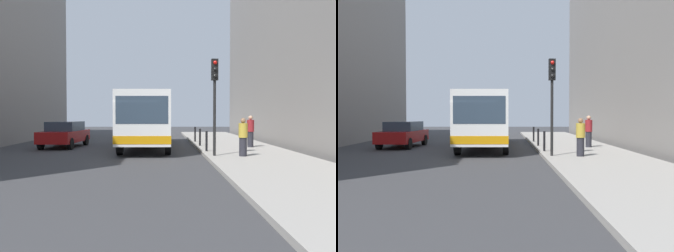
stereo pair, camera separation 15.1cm
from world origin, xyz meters
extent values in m
plane|color=#38383A|center=(0.00, 0.00, 0.00)|extent=(80.00, 80.00, 0.00)
cube|color=#9E9991|center=(5.40, 0.00, 0.07)|extent=(4.40, 40.00, 0.15)
cube|color=white|center=(0.48, 4.29, 1.75)|extent=(2.55, 11.01, 2.50)
cube|color=orange|center=(0.48, 4.29, 0.80)|extent=(2.57, 11.03, 0.36)
cube|color=#2D3D4C|center=(0.46, -1.19, 2.10)|extent=(2.26, 0.07, 1.20)
cube|color=#2D3D4C|center=(0.49, 4.79, 2.10)|extent=(2.56, 9.41, 1.00)
cylinder|color=black|center=(1.60, 0.39, 0.50)|extent=(0.28, 1.00, 1.00)
cylinder|color=black|center=(-0.66, 0.40, 0.50)|extent=(0.28, 1.00, 1.00)
cylinder|color=black|center=(1.63, 8.19, 0.50)|extent=(0.28, 1.00, 1.00)
cylinder|color=black|center=(-0.63, 8.20, 0.50)|extent=(0.28, 1.00, 1.00)
cube|color=maroon|center=(-4.32, 4.62, 0.64)|extent=(2.14, 4.53, 0.64)
cube|color=#2D3D4C|center=(-4.31, 4.77, 1.22)|extent=(1.79, 2.58, 0.52)
cylinder|color=black|center=(-3.62, 3.06, 0.32)|extent=(0.27, 0.66, 0.64)
cylinder|color=black|center=(-5.26, 3.18, 0.32)|extent=(0.27, 0.66, 0.64)
cylinder|color=black|center=(-3.39, 6.05, 0.32)|extent=(0.27, 0.66, 0.64)
cylinder|color=black|center=(-5.02, 6.18, 0.32)|extent=(0.27, 0.66, 0.64)
cylinder|color=black|center=(3.55, -1.40, 1.75)|extent=(0.12, 0.12, 3.20)
cube|color=black|center=(3.55, -1.40, 3.80)|extent=(0.28, 0.24, 0.90)
sphere|color=red|center=(3.55, -1.53, 4.08)|extent=(0.16, 0.16, 0.16)
sphere|color=black|center=(3.55, -1.53, 3.80)|extent=(0.16, 0.16, 0.16)
sphere|color=black|center=(3.55, -1.53, 3.52)|extent=(0.16, 0.16, 0.16)
cylinder|color=black|center=(3.45, 0.61, 0.62)|extent=(0.11, 0.11, 0.95)
cylinder|color=black|center=(3.45, 3.76, 0.62)|extent=(0.11, 0.11, 0.95)
cylinder|color=black|center=(3.45, 6.91, 0.62)|extent=(0.11, 0.11, 0.95)
cylinder|color=#26262D|center=(4.72, -1.63, 0.54)|extent=(0.32, 0.32, 0.78)
cylinder|color=gold|center=(4.72, -1.63, 1.24)|extent=(0.38, 0.38, 0.60)
sphere|color=#8C6647|center=(4.72, -1.63, 1.65)|extent=(0.22, 0.22, 0.22)
cylinder|color=#26262D|center=(6.06, 2.78, 0.56)|extent=(0.32, 0.32, 0.83)
cylinder|color=maroon|center=(6.06, 2.78, 1.29)|extent=(0.38, 0.38, 0.64)
sphere|color=tan|center=(6.06, 2.78, 1.73)|extent=(0.23, 0.23, 0.23)
camera|label=1|loc=(1.31, -17.60, 1.93)|focal=40.93mm
camera|label=2|loc=(1.46, -17.60, 1.93)|focal=40.93mm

